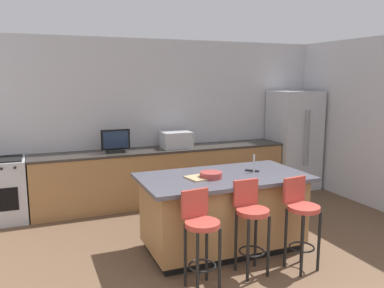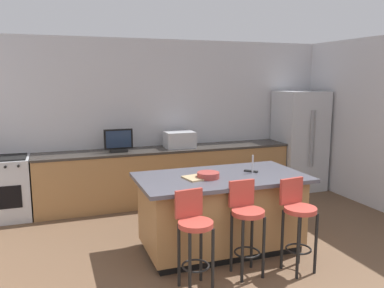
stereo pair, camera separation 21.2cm
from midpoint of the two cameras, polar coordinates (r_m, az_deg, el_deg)
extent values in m
cube|color=#BCBCC1|center=(6.75, -3.39, 3.57)|extent=(6.40, 0.12, 2.68)
cube|color=#9E7042|center=(6.55, -2.63, -4.68)|extent=(4.17, 0.60, 0.87)
cube|color=#332D28|center=(6.45, -2.66, -0.79)|extent=(4.20, 0.62, 0.04)
cube|color=black|center=(4.94, 5.44, -14.39)|extent=(1.74, 0.83, 0.09)
cube|color=#9E7042|center=(4.78, 5.52, -9.64)|extent=(1.82, 0.91, 0.78)
cube|color=#4C4C56|center=(4.66, 5.60, -4.87)|extent=(1.98, 1.07, 0.04)
cube|color=#B7BABF|center=(7.52, 16.11, 0.48)|extent=(0.81, 0.71, 1.81)
cylinder|color=gray|center=(7.18, 17.67, 0.71)|extent=(0.02, 0.02, 1.00)
cylinder|color=gray|center=(7.23, 18.17, 0.74)|extent=(0.02, 0.02, 1.00)
cube|color=#B7BABF|center=(6.31, -24.87, -5.98)|extent=(0.75, 0.60, 0.90)
cube|color=black|center=(6.03, -25.08, -7.14)|extent=(0.53, 0.01, 0.33)
cube|color=black|center=(6.21, -25.17, -1.86)|extent=(0.68, 0.50, 0.02)
cylinder|color=black|center=(5.90, -24.59, -3.06)|extent=(0.04, 0.03, 0.04)
cylinder|color=black|center=(5.89, -22.99, -2.97)|extent=(0.04, 0.03, 0.04)
cube|color=#B7BABF|center=(6.49, -0.91, 0.64)|extent=(0.48, 0.36, 0.27)
cube|color=black|center=(6.21, -9.65, -0.92)|extent=(0.27, 0.16, 0.05)
cube|color=black|center=(6.18, -9.69, 0.72)|extent=(0.44, 0.05, 0.31)
cube|color=#1E2D47|center=(6.15, -9.65, 0.69)|extent=(0.39, 0.01, 0.26)
cylinder|color=#B2B2B7|center=(6.52, -2.88, 0.56)|extent=(0.02, 0.02, 0.24)
cylinder|color=#B2B2B7|center=(4.81, 10.06, -2.89)|extent=(0.02, 0.02, 0.22)
cylinder|color=#B23D33|center=(3.82, 2.16, -11.59)|extent=(0.34, 0.34, 0.05)
cube|color=#B23D33|center=(3.89, 1.11, -8.61)|extent=(0.29, 0.07, 0.28)
cylinder|color=black|center=(3.82, 1.35, -17.34)|extent=(0.03, 0.03, 0.64)
cylinder|color=black|center=(3.92, 4.65, -16.58)|extent=(0.03, 0.03, 0.64)
cylinder|color=black|center=(4.01, -0.34, -15.93)|extent=(0.03, 0.03, 0.64)
cylinder|color=black|center=(4.11, 2.84, -15.26)|extent=(0.03, 0.03, 0.64)
torus|color=black|center=(4.00, 2.12, -17.28)|extent=(0.28, 0.28, 0.02)
cylinder|color=#B23D33|center=(4.14, 9.63, -9.79)|extent=(0.34, 0.34, 0.05)
cube|color=#B23D33|center=(4.21, 8.65, -7.06)|extent=(0.29, 0.04, 0.28)
cylinder|color=black|center=(4.12, 8.86, -15.21)|extent=(0.03, 0.03, 0.66)
cylinder|color=black|center=(4.24, 11.83, -14.57)|extent=(0.03, 0.03, 0.66)
cylinder|color=black|center=(4.31, 7.20, -13.98)|extent=(0.03, 0.03, 0.66)
cylinder|color=black|center=(4.43, 10.07, -13.42)|extent=(0.03, 0.03, 0.66)
torus|color=black|center=(4.31, 9.46, -15.27)|extent=(0.28, 0.28, 0.02)
cylinder|color=#B23D33|center=(4.34, 16.85, -9.12)|extent=(0.34, 0.34, 0.05)
cube|color=#B23D33|center=(4.40, 15.59, -6.57)|extent=(0.29, 0.07, 0.28)
cylinder|color=black|center=(4.31, 16.56, -14.34)|extent=(0.03, 0.03, 0.66)
cylinder|color=black|center=(4.47, 18.90, -13.56)|extent=(0.03, 0.03, 0.66)
cylinder|color=black|center=(4.47, 14.34, -13.32)|extent=(0.03, 0.03, 0.66)
cylinder|color=black|center=(4.63, 16.67, -12.63)|extent=(0.03, 0.03, 0.66)
torus|color=black|center=(4.50, 16.57, -14.41)|extent=(0.28, 0.28, 0.02)
cylinder|color=#993833|center=(4.52, 3.72, -4.56)|extent=(0.26, 0.26, 0.07)
cube|color=black|center=(4.88, 9.81, -3.91)|extent=(0.15, 0.15, 0.02)
cube|color=tan|center=(4.52, 2.36, -4.88)|extent=(0.38, 0.33, 0.02)
camera|label=1|loc=(0.11, -88.84, 0.20)|focal=36.69mm
camera|label=2|loc=(0.11, 91.16, -0.20)|focal=36.69mm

